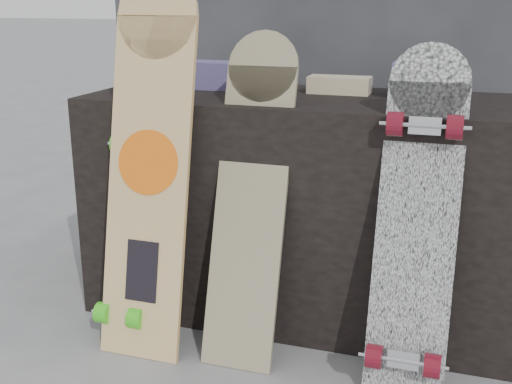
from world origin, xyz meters
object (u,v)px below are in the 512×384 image
(longboard_celtic, at_px, (252,188))
(longboard_cascadia, at_px, (417,218))
(longboard_geisha, at_px, (150,157))
(skateboard_dark, at_px, (136,214))
(vendor_table, at_px, (314,207))

(longboard_celtic, xyz_separation_m, longboard_cascadia, (0.52, -0.05, -0.03))
(longboard_geisha, xyz_separation_m, skateboard_dark, (-0.08, 0.03, -0.21))
(longboard_celtic, height_order, skateboard_dark, longboard_celtic)
(longboard_cascadia, bearing_deg, longboard_geisha, -179.09)
(vendor_table, height_order, longboard_geisha, longboard_geisha)
(longboard_geisha, distance_m, skateboard_dark, 0.23)
(longboard_celtic, bearing_deg, vendor_table, 67.03)
(vendor_table, xyz_separation_m, skateboard_dark, (-0.53, -0.35, 0.03))
(vendor_table, distance_m, longboard_celtic, 0.37)
(longboard_celtic, height_order, longboard_cascadia, longboard_celtic)
(vendor_table, distance_m, longboard_cascadia, 0.54)
(longboard_celtic, distance_m, skateboard_dark, 0.42)
(longboard_geisha, height_order, longboard_cascadia, longboard_geisha)
(longboard_geisha, distance_m, longboard_cascadia, 0.85)
(vendor_table, xyz_separation_m, longboard_celtic, (-0.13, -0.32, 0.15))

